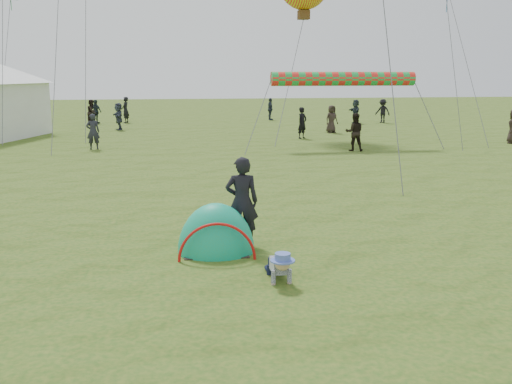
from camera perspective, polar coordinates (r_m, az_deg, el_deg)
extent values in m
plane|color=#244D15|center=(9.10, 8.58, -10.22)|extent=(140.00, 140.00, 0.00)
ellipsoid|color=#1E985B|center=(11.13, -4.00, -5.96)|extent=(1.55, 1.30, 1.92)
imported|color=black|center=(11.28, -1.43, -0.96)|extent=(0.69, 0.48, 1.80)
imported|color=black|center=(40.90, -12.92, 8.01)|extent=(0.61, 0.75, 1.79)
imported|color=black|center=(25.70, 9.82, 5.92)|extent=(0.93, 0.79, 1.67)
imported|color=#1E272E|center=(40.81, -15.70, 7.74)|extent=(0.98, 0.91, 1.62)
imported|color=black|center=(40.92, 12.55, 7.92)|extent=(1.18, 1.17, 1.63)
imported|color=#222C32|center=(40.16, 9.92, 7.94)|extent=(0.54, 1.52, 1.62)
imported|color=#23242D|center=(26.88, -15.98, 5.83)|extent=(0.65, 0.48, 1.61)
imported|color=#272E3A|center=(42.25, 1.45, 8.29)|extent=(0.47, 0.97, 1.61)
imported|color=#2D231F|center=(33.43, 7.57, 7.25)|extent=(0.89, 0.72, 1.59)
imported|color=#303747|center=(35.79, -13.57, 7.36)|extent=(0.82, 1.59, 1.64)
imported|color=black|center=(30.28, 4.65, 6.90)|extent=(0.72, 0.67, 1.65)
imported|color=black|center=(39.66, -16.07, 7.66)|extent=(0.82, 0.95, 1.68)
cylinder|color=red|center=(26.89, 8.75, 11.13)|extent=(6.74, 0.64, 0.64)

